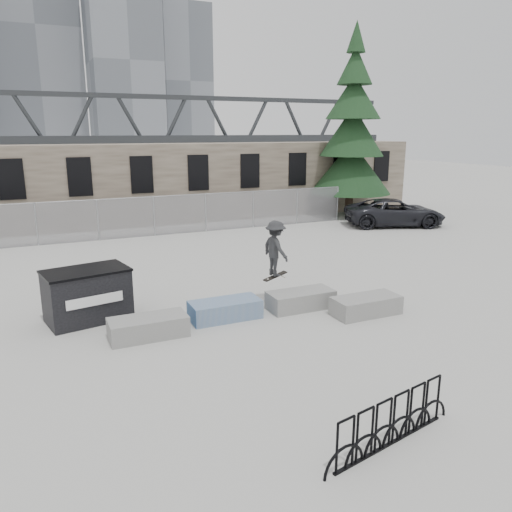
{
  "coord_description": "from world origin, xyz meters",
  "views": [
    {
      "loc": [
        -5.54,
        -12.43,
        5.22
      ],
      "look_at": [
        0.85,
        1.76,
        1.3
      ],
      "focal_mm": 35.0,
      "sensor_mm": 36.0,
      "label": 1
    }
  ],
  "objects_px": {
    "bike_rack": "(392,422)",
    "skateboarder": "(275,248)",
    "spruce_tree": "(352,138)",
    "planter_offset": "(366,305)",
    "suv": "(395,212)",
    "planter_center_left": "(225,309)",
    "dumpster": "(87,295)",
    "planter_center_right": "(301,299)",
    "planter_far_left": "(148,326)"
  },
  "relations": [
    {
      "from": "planter_far_left",
      "to": "planter_offset",
      "type": "relative_size",
      "value": 1.0
    },
    {
      "from": "planter_offset",
      "to": "planter_far_left",
      "type": "bearing_deg",
      "value": 171.13
    },
    {
      "from": "spruce_tree",
      "to": "skateboarder",
      "type": "distance_m",
      "value": 17.85
    },
    {
      "from": "planter_center_left",
      "to": "planter_offset",
      "type": "xyz_separation_m",
      "value": [
        3.88,
        -1.36,
        0.0
      ]
    },
    {
      "from": "dumpster",
      "to": "suv",
      "type": "relative_size",
      "value": 0.45
    },
    {
      "from": "planter_far_left",
      "to": "skateboarder",
      "type": "relative_size",
      "value": 1.09
    },
    {
      "from": "dumpster",
      "to": "suv",
      "type": "xyz_separation_m",
      "value": [
        17.37,
        8.03,
        0.01
      ]
    },
    {
      "from": "suv",
      "to": "skateboarder",
      "type": "relative_size",
      "value": 2.98
    },
    {
      "from": "spruce_tree",
      "to": "suv",
      "type": "bearing_deg",
      "value": -87.37
    },
    {
      "from": "planter_offset",
      "to": "suv",
      "type": "relative_size",
      "value": 0.37
    },
    {
      "from": "planter_offset",
      "to": "dumpster",
      "type": "bearing_deg",
      "value": 158.98
    },
    {
      "from": "suv",
      "to": "skateboarder",
      "type": "bearing_deg",
      "value": 146.96
    },
    {
      "from": "planter_center_left",
      "to": "skateboarder",
      "type": "distance_m",
      "value": 2.47
    },
    {
      "from": "spruce_tree",
      "to": "planter_offset",
      "type": "bearing_deg",
      "value": -122.87
    },
    {
      "from": "bike_rack",
      "to": "skateboarder",
      "type": "bearing_deg",
      "value": 79.06
    },
    {
      "from": "planter_far_left",
      "to": "planter_center_left",
      "type": "xyz_separation_m",
      "value": [
        2.28,
        0.4,
        0.0
      ]
    },
    {
      "from": "planter_center_right",
      "to": "spruce_tree",
      "type": "relative_size",
      "value": 0.17
    },
    {
      "from": "planter_far_left",
      "to": "planter_center_right",
      "type": "relative_size",
      "value": 1.0
    },
    {
      "from": "planter_center_right",
      "to": "dumpster",
      "type": "relative_size",
      "value": 0.81
    },
    {
      "from": "planter_center_left",
      "to": "spruce_tree",
      "type": "bearing_deg",
      "value": 45.2
    },
    {
      "from": "planter_center_right",
      "to": "skateboarder",
      "type": "relative_size",
      "value": 1.09
    },
    {
      "from": "dumpster",
      "to": "bike_rack",
      "type": "bearing_deg",
      "value": -74.92
    },
    {
      "from": "planter_far_left",
      "to": "planter_center_left",
      "type": "distance_m",
      "value": 2.31
    },
    {
      "from": "planter_offset",
      "to": "skateboarder",
      "type": "distance_m",
      "value": 3.15
    },
    {
      "from": "planter_center_left",
      "to": "skateboarder",
      "type": "relative_size",
      "value": 1.09
    },
    {
      "from": "suv",
      "to": "planter_center_right",
      "type": "bearing_deg",
      "value": 150.37
    },
    {
      "from": "planter_center_left",
      "to": "dumpster",
      "type": "relative_size",
      "value": 0.81
    },
    {
      "from": "bike_rack",
      "to": "skateboarder",
      "type": "xyz_separation_m",
      "value": [
        1.41,
        7.31,
        1.31
      ]
    },
    {
      "from": "bike_rack",
      "to": "spruce_tree",
      "type": "xyz_separation_m",
      "value": [
        13.14,
        20.41,
        4.34
      ]
    },
    {
      "from": "skateboarder",
      "to": "planter_center_right",
      "type": "bearing_deg",
      "value": -154.9
    },
    {
      "from": "planter_center_right",
      "to": "spruce_tree",
      "type": "height_order",
      "value": "spruce_tree"
    },
    {
      "from": "planter_center_right",
      "to": "dumpster",
      "type": "distance_m",
      "value": 6.18
    },
    {
      "from": "spruce_tree",
      "to": "planter_center_left",
      "type": "bearing_deg",
      "value": -134.8
    },
    {
      "from": "planter_center_left",
      "to": "spruce_tree",
      "type": "xyz_separation_m",
      "value": [
        13.62,
        13.72,
        4.49
      ]
    },
    {
      "from": "planter_center_left",
      "to": "suv",
      "type": "xyz_separation_m",
      "value": [
        13.82,
        9.53,
        0.47
      ]
    },
    {
      "from": "skateboarder",
      "to": "bike_rack",
      "type": "bearing_deg",
      "value": 160.29
    },
    {
      "from": "planter_center_right",
      "to": "suv",
      "type": "distance_m",
      "value": 14.96
    },
    {
      "from": "planter_center_left",
      "to": "bike_rack",
      "type": "height_order",
      "value": "bike_rack"
    },
    {
      "from": "spruce_tree",
      "to": "skateboarder",
      "type": "height_order",
      "value": "spruce_tree"
    },
    {
      "from": "planter_center_left",
      "to": "planter_far_left",
      "type": "bearing_deg",
      "value": -170.03
    },
    {
      "from": "bike_rack",
      "to": "spruce_tree",
      "type": "distance_m",
      "value": 24.66
    },
    {
      "from": "planter_center_right",
      "to": "planter_far_left",
      "type": "bearing_deg",
      "value": -176.64
    },
    {
      "from": "bike_rack",
      "to": "planter_offset",
      "type": "bearing_deg",
      "value": 57.52
    },
    {
      "from": "planter_offset",
      "to": "bike_rack",
      "type": "bearing_deg",
      "value": -122.48
    },
    {
      "from": "dumpster",
      "to": "planter_center_right",
      "type": "bearing_deg",
      "value": -26.43
    },
    {
      "from": "planter_center_right",
      "to": "planter_offset",
      "type": "xyz_separation_m",
      "value": [
        1.49,
        -1.23,
        0.0
      ]
    },
    {
      "from": "bike_rack",
      "to": "spruce_tree",
      "type": "relative_size",
      "value": 0.27
    },
    {
      "from": "suv",
      "to": "skateboarder",
      "type": "height_order",
      "value": "skateboarder"
    },
    {
      "from": "planter_far_left",
      "to": "spruce_tree",
      "type": "height_order",
      "value": "spruce_tree"
    },
    {
      "from": "bike_rack",
      "to": "suv",
      "type": "bearing_deg",
      "value": 50.58
    }
  ]
}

